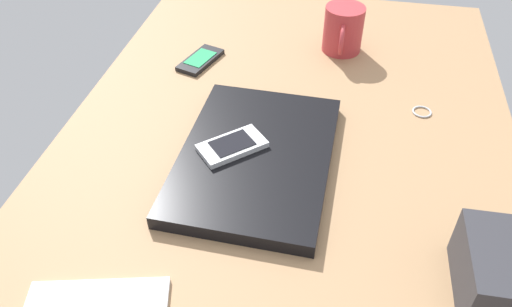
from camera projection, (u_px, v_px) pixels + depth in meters
desk_surface at (286, 145)px, 90.13cm from camera, size 120.00×80.00×3.00cm
laptop_closed at (256, 157)px, 83.59cm from camera, size 35.52×25.12×2.43cm
cell_phone_on_laptop at (232, 146)px, 83.09cm from camera, size 11.53×11.89×1.11cm
cell_phone_on_desk at (200, 60)px, 107.88cm from camera, size 12.17×8.35×1.09cm
coffee_mug at (343, 30)px, 108.68cm from camera, size 12.09×8.43×9.95cm
desk_organizer at (499, 273)px, 63.03cm from camera, size 13.21×9.52×8.20cm
key_ring at (422, 112)px, 94.65cm from camera, size 3.60×3.60×0.36cm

